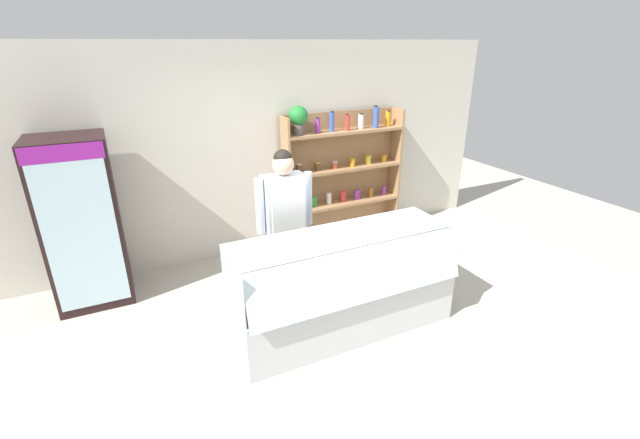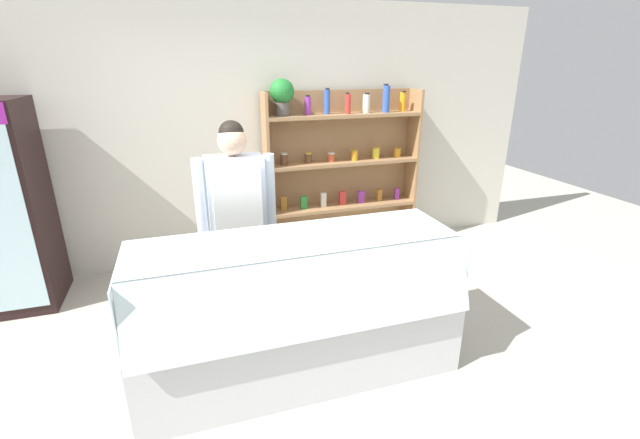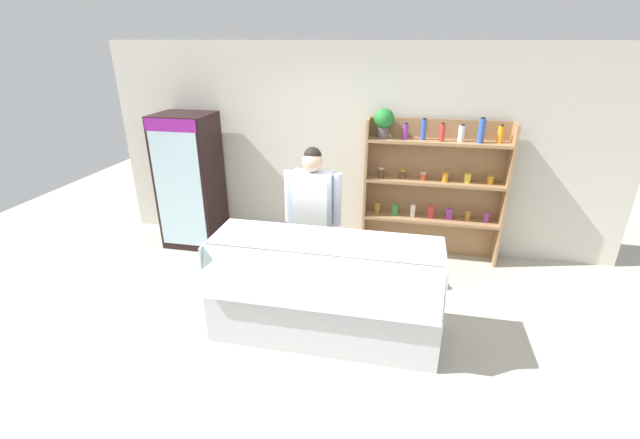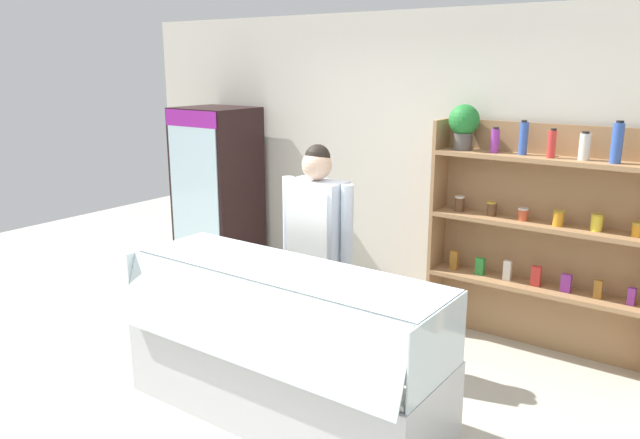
% 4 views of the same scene
% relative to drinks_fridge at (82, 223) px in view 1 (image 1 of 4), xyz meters
% --- Properties ---
extents(ground_plane, '(12.00, 12.00, 0.00)m').
position_rel_drinks_fridge_xyz_m(ground_plane, '(2.22, -1.71, -0.91)').
color(ground_plane, '#B7B2A3').
extents(back_wall, '(6.80, 0.10, 2.70)m').
position_rel_drinks_fridge_xyz_m(back_wall, '(2.22, 0.46, 0.44)').
color(back_wall, beige).
rests_on(back_wall, ground).
extents(drinks_fridge, '(0.74, 0.66, 1.82)m').
position_rel_drinks_fridge_xyz_m(drinks_fridge, '(0.00, 0.00, 0.00)').
color(drinks_fridge, black).
rests_on(drinks_fridge, ground).
extents(shelving_unit, '(1.74, 0.29, 1.94)m').
position_rel_drinks_fridge_xyz_m(shelving_unit, '(3.18, 0.25, 0.16)').
color(shelving_unit, '#9E754C').
rests_on(shelving_unit, ground).
extents(deli_display_case, '(2.17, 0.81, 1.01)m').
position_rel_drinks_fridge_xyz_m(deli_display_case, '(2.21, -1.67, -0.60)').
color(deli_display_case, silver).
rests_on(deli_display_case, ground).
extents(shop_clerk, '(0.62, 0.25, 1.69)m').
position_rel_drinks_fridge_xyz_m(shop_clerk, '(1.93, -0.91, 0.09)').
color(shop_clerk, '#383D51').
rests_on(shop_clerk, ground).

